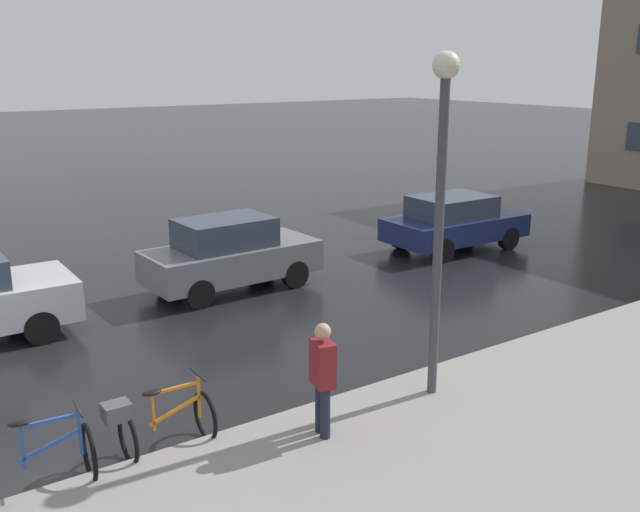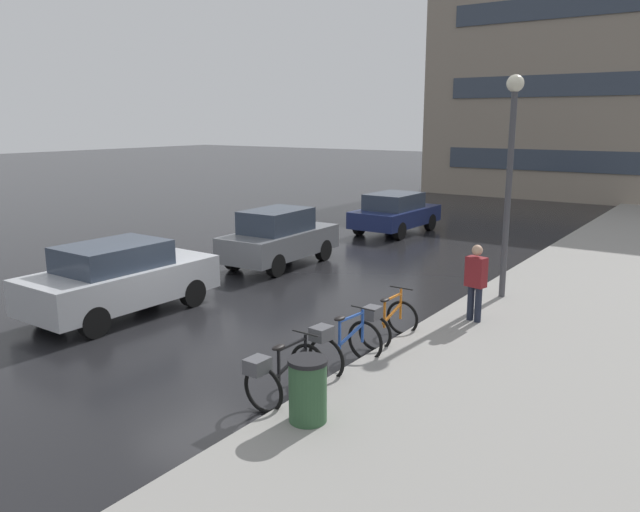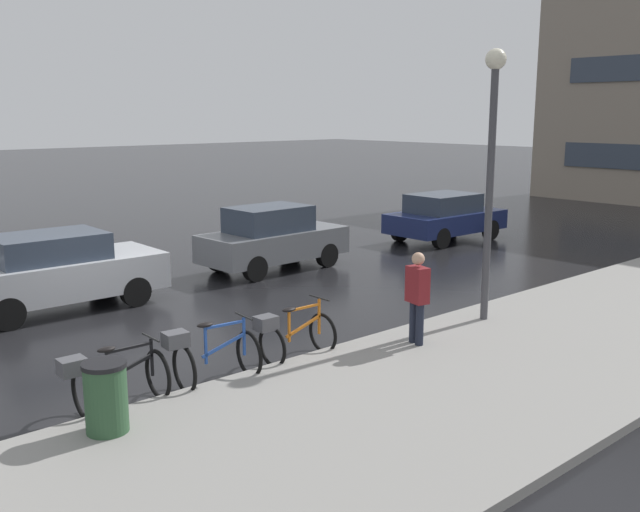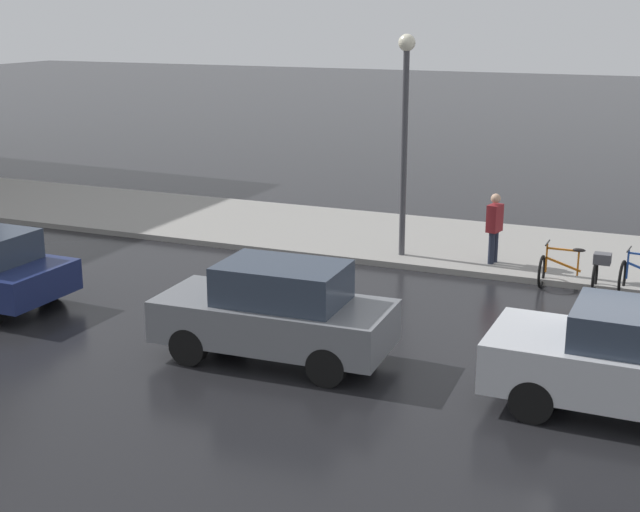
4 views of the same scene
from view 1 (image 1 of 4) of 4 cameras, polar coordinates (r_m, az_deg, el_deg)
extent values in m
torus|color=black|center=(9.53, -17.99, -14.74)|extent=(0.75, 0.12, 0.75)
cube|color=#234CA8|center=(9.32, -22.70, -13.94)|extent=(0.04, 0.04, 0.57)
cube|color=#234CA8|center=(9.38, -18.64, -13.23)|extent=(0.04, 0.04, 0.60)
cube|color=#234CA8|center=(9.22, -20.81, -12.20)|extent=(0.09, 0.66, 0.04)
cube|color=#234CA8|center=(9.37, -20.80, -13.96)|extent=(0.10, 0.75, 0.27)
ellipsoid|color=black|center=(9.17, -22.91, -12.20)|extent=(0.16, 0.27, 0.07)
cylinder|color=black|center=(9.23, -18.81, -11.47)|extent=(0.50, 0.07, 0.03)
torus|color=black|center=(10.09, -9.16, -12.51)|extent=(0.70, 0.06, 0.70)
torus|color=black|center=(9.76, -15.09, -13.91)|extent=(0.70, 0.06, 0.70)
cube|color=orange|center=(9.73, -13.21, -12.12)|extent=(0.04, 0.04, 0.52)
cube|color=orange|center=(9.92, -9.67, -11.05)|extent=(0.04, 0.04, 0.61)
cube|color=orange|center=(9.72, -11.49, -10.31)|extent=(0.04, 0.65, 0.04)
cube|color=orange|center=(9.85, -11.54, -12.02)|extent=(0.04, 0.74, 0.26)
ellipsoid|color=black|center=(9.61, -13.31, -10.59)|extent=(0.14, 0.26, 0.07)
cylinder|color=black|center=(9.79, -9.76, -9.33)|extent=(0.50, 0.03, 0.03)
cube|color=#4C4C51|center=(9.53, -15.96, -11.87)|extent=(0.28, 0.34, 0.22)
cylinder|color=black|center=(15.65, -22.76, -3.47)|extent=(0.23, 0.64, 0.64)
cylinder|color=black|center=(14.10, -21.43, -5.32)|extent=(0.23, 0.64, 0.64)
cube|color=slate|center=(16.27, -7.06, -0.37)|extent=(1.83, 3.99, 0.71)
cube|color=#2D3847|center=(16.02, -7.62, 1.87)|extent=(1.46, 2.10, 0.65)
cylinder|color=black|center=(17.57, -4.76, -0.33)|extent=(0.24, 0.65, 0.64)
cylinder|color=black|center=(16.37, -2.02, -1.45)|extent=(0.24, 0.65, 0.64)
cylinder|color=black|center=(16.48, -11.98, -1.67)|extent=(0.24, 0.65, 0.64)
cylinder|color=black|center=(15.20, -9.63, -3.00)|extent=(0.24, 0.65, 0.64)
cube|color=navy|center=(20.03, 10.75, 2.29)|extent=(1.98, 3.97, 0.61)
cube|color=#2D3847|center=(19.80, 10.51, 3.92)|extent=(1.60, 2.16, 0.58)
cylinder|color=black|center=(21.52, 11.50, 2.31)|extent=(0.23, 0.64, 0.64)
cylinder|color=black|center=(20.38, 14.84, 1.39)|extent=(0.23, 0.64, 0.64)
cylinder|color=black|center=(19.92, 6.48, 1.49)|extent=(0.23, 0.64, 0.64)
cylinder|color=black|center=(18.68, 9.80, 0.44)|extent=(0.23, 0.64, 0.64)
cylinder|color=#1E2333|center=(9.90, 0.01, -12.33)|extent=(0.14, 0.14, 0.87)
cylinder|color=#1E2333|center=(9.75, 0.41, -12.78)|extent=(0.14, 0.14, 0.87)
cube|color=maroon|center=(9.50, 0.22, -8.58)|extent=(0.44, 0.32, 0.62)
sphere|color=tan|center=(9.33, 0.22, -6.06)|extent=(0.22, 0.22, 0.22)
cylinder|color=#424247|center=(10.47, 9.42, 0.63)|extent=(0.14, 0.14, 4.83)
sphere|color=#F2EACC|center=(10.14, 10.06, 14.81)|extent=(0.38, 0.38, 0.38)
camera|label=2|loc=(7.56, -100.63, -9.28)|focal=35.00mm
camera|label=3|loc=(4.21, -128.06, -23.18)|focal=40.00mm
camera|label=4|loc=(26.58, -33.51, 14.23)|focal=50.00mm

